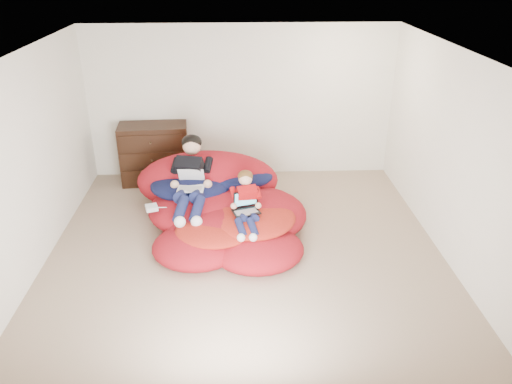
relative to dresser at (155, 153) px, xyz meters
name	(u,v)px	position (x,y,z in m)	size (l,w,h in m)	color
room_shell	(245,235)	(1.44, -2.21, -0.27)	(5.10, 5.10, 2.77)	tan
dresser	(155,153)	(0.00, 0.00, 0.00)	(1.13, 0.65, 0.98)	black
beanbag_pile	(221,208)	(1.12, -1.57, -0.22)	(2.43, 2.46, 0.93)	#AE131E
cream_pillow	(179,167)	(0.49, -0.89, 0.13)	(0.41, 0.26, 0.26)	white
older_boy	(191,175)	(0.72, -1.41, 0.23)	(0.46, 1.33, 0.84)	black
younger_boy	(246,201)	(1.45, -2.03, 0.12)	(0.33, 0.86, 0.63)	red
laptop_white	(191,182)	(0.72, -1.51, 0.16)	(0.37, 0.39, 0.23)	silver
laptop_black	(246,206)	(1.45, -2.06, 0.06)	(0.39, 0.36, 0.25)	black
power_adapter	(152,208)	(0.20, -1.80, -0.07)	(0.15, 0.15, 0.06)	silver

